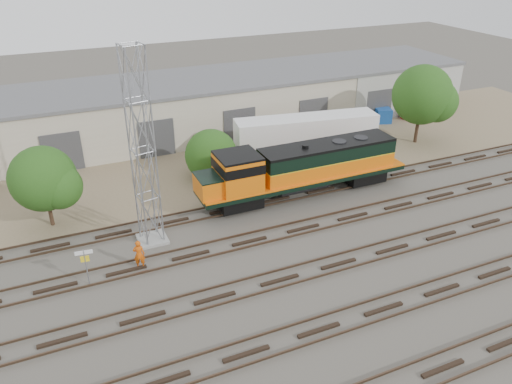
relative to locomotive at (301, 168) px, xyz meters
name	(u,v)px	position (x,y,z in m)	size (l,w,h in m)	color
ground	(314,240)	(-2.13, -6.00, -2.32)	(140.00, 140.00, 0.00)	#47423A
dirt_strip	(232,157)	(-2.13, 9.00, -2.31)	(80.00, 16.00, 0.02)	#726047
tracks	(339,264)	(-2.13, -9.00, -2.24)	(80.00, 20.40, 0.28)	black
warehouse	(203,104)	(-2.08, 16.98, 0.34)	(58.40, 10.40, 5.30)	#BFB59F
locomotive	(301,168)	(0.00, 0.00, 0.00)	(16.73, 2.93, 4.02)	black
signal_tower	(143,154)	(-11.89, -1.70, 3.86)	(1.87, 1.87, 12.66)	gray
sign_post	(85,261)	(-16.31, -4.85, -0.66)	(0.97, 0.16, 2.37)	gray
worker	(139,254)	(-13.25, -4.37, -1.37)	(0.69, 0.45, 1.89)	#D04F0B
semi_trailer	(310,132)	(4.18, 6.16, 0.13)	(12.85, 4.51, 3.88)	white
dumpster_blue	(383,116)	(16.07, 11.32, -1.57)	(1.60, 1.50, 1.50)	#164697
dumpster_red	(410,113)	(19.49, 11.01, -1.62)	(1.50, 1.40, 1.40)	maroon
tree_west	(47,181)	(-17.56, 2.88, 1.13)	(4.62, 4.40, 5.76)	#382619
tree_mid	(215,157)	(-4.84, 5.80, -0.53)	(4.51, 4.30, 4.30)	#382619
tree_east	(426,97)	(15.78, 5.10, 2.24)	(5.81, 5.54, 7.47)	#382619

